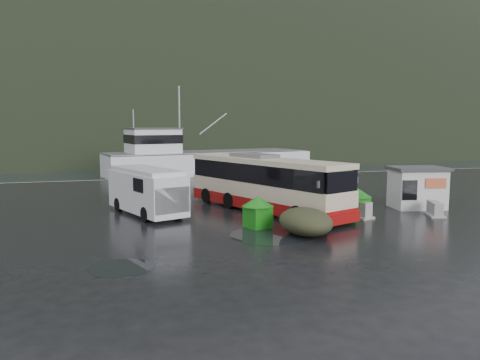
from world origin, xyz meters
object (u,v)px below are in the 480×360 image
object	(u,v)px
ticket_kiosk	(416,208)
jersey_barrier_b	(435,216)
dome_tent	(305,235)
coach_bus	(265,211)
waste_bin_right	(356,217)
jersey_barrier_c	(362,216)
white_van	(147,214)
jersey_barrier_a	(356,217)
fishing_trawler	(205,169)
waste_bin_left	(258,227)

from	to	relation	value
ticket_kiosk	jersey_barrier_b	xyz separation A→B (m)	(-0.57, -2.25, 0.00)
dome_tent	ticket_kiosk	distance (m)	9.79
coach_bus	ticket_kiosk	world-z (taller)	coach_bus
waste_bin_right	jersey_barrier_c	distance (m)	0.31
white_van	jersey_barrier_b	size ratio (longest dim) A/B	4.02
dome_tent	jersey_barrier_b	xyz separation A→B (m)	(8.25, 2.01, 0.00)
ticket_kiosk	white_van	bearing A→B (deg)	-178.05
white_van	ticket_kiosk	size ratio (longest dim) A/B	1.97
coach_bus	jersey_barrier_a	world-z (taller)	coach_bus
dome_tent	ticket_kiosk	xyz separation A→B (m)	(8.82, 4.26, 0.00)
waste_bin_right	ticket_kiosk	world-z (taller)	ticket_kiosk
dome_tent	jersey_barrier_a	distance (m)	5.00
jersey_barrier_a	fishing_trawler	size ratio (longest dim) A/B	0.07
white_van	dome_tent	bearing A→B (deg)	-67.07
waste_bin_left	fishing_trawler	xyz separation A→B (m)	(3.83, 29.50, 0.00)
white_van	waste_bin_right	world-z (taller)	white_van
waste_bin_right	jersey_barrier_a	world-z (taller)	waste_bin_right
jersey_barrier_a	jersey_barrier_b	bearing A→B (deg)	-11.17
jersey_barrier_a	jersey_barrier_b	xyz separation A→B (m)	(4.13, -0.81, 0.00)
waste_bin_left	jersey_barrier_a	size ratio (longest dim) A/B	0.85
white_van	jersey_barrier_c	xyz separation A→B (m)	(10.67, -3.72, 0.00)
waste_bin_right	fishing_trawler	world-z (taller)	fishing_trawler
white_van	jersey_barrier_a	xyz separation A→B (m)	(10.28, -3.84, 0.00)
jersey_barrier_a	white_van	bearing A→B (deg)	159.51
jersey_barrier_c	dome_tent	bearing A→B (deg)	-146.81
white_van	waste_bin_right	size ratio (longest dim) A/B	3.93
waste_bin_left	jersey_barrier_b	xyz separation A→B (m)	(9.78, 0.07, 0.00)
white_van	waste_bin_right	xyz separation A→B (m)	(10.36, -3.70, 0.00)
waste_bin_left	dome_tent	size ratio (longest dim) A/B	0.49
coach_bus	dome_tent	world-z (taller)	coach_bus
waste_bin_left	dome_tent	distance (m)	2.47
fishing_trawler	coach_bus	bearing A→B (deg)	-105.78
ticket_kiosk	jersey_barrier_c	bearing A→B (deg)	-152.00
jersey_barrier_a	jersey_barrier_b	distance (m)	4.21
dome_tent	jersey_barrier_a	bearing A→B (deg)	34.41
white_van	jersey_barrier_a	world-z (taller)	white_van
jersey_barrier_b	fishing_trawler	bearing A→B (deg)	101.44
waste_bin_left	dome_tent	xyz separation A→B (m)	(1.53, -1.94, 0.00)
jersey_barrier_a	fishing_trawler	xyz separation A→B (m)	(-1.82, 28.61, 0.00)
waste_bin_left	jersey_barrier_b	distance (m)	9.78
coach_bus	fishing_trawler	xyz separation A→B (m)	(2.11, 25.54, 0.00)
ticket_kiosk	jersey_barrier_c	xyz separation A→B (m)	(-4.31, -1.31, 0.00)
jersey_barrier_b	jersey_barrier_c	distance (m)	3.86
coach_bus	ticket_kiosk	bearing A→B (deg)	-32.55
coach_bus	jersey_barrier_a	size ratio (longest dim) A/B	6.46
waste_bin_left	fishing_trawler	world-z (taller)	fishing_trawler
waste_bin_right	jersey_barrier_b	world-z (taller)	waste_bin_right
fishing_trawler	jersey_barrier_a	bearing A→B (deg)	-97.41
ticket_kiosk	fishing_trawler	xyz separation A→B (m)	(-6.52, 27.17, 0.00)
coach_bus	waste_bin_left	bearing A→B (deg)	-135.27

